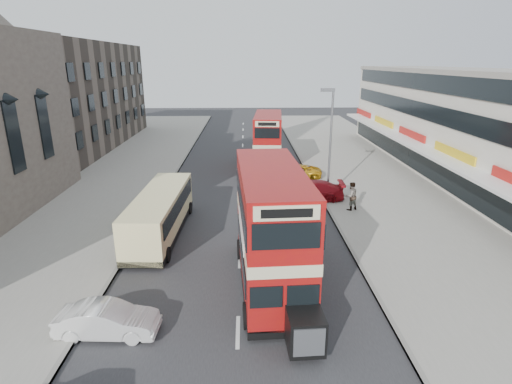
% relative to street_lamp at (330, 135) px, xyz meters
% --- Properties ---
extents(ground, '(160.00, 160.00, 0.00)m').
position_rel_street_lamp_xyz_m(ground, '(-6.52, -18.00, -4.78)').
color(ground, '#28282B').
rests_on(ground, ground).
extents(road_surface, '(12.00, 90.00, 0.01)m').
position_rel_street_lamp_xyz_m(road_surface, '(-6.52, 2.00, -4.78)').
color(road_surface, '#28282B').
rests_on(road_surface, ground).
extents(pavement_right, '(12.00, 90.00, 0.15)m').
position_rel_street_lamp_xyz_m(pavement_right, '(5.48, 2.00, -4.71)').
color(pavement_right, gray).
rests_on(pavement_right, ground).
extents(pavement_left, '(12.00, 90.00, 0.15)m').
position_rel_street_lamp_xyz_m(pavement_left, '(-18.52, 2.00, -4.71)').
color(pavement_left, gray).
rests_on(pavement_left, ground).
extents(kerb_left, '(0.20, 90.00, 0.16)m').
position_rel_street_lamp_xyz_m(kerb_left, '(-12.62, 2.00, -4.71)').
color(kerb_left, gray).
rests_on(kerb_left, ground).
extents(kerb_right, '(0.20, 90.00, 0.16)m').
position_rel_street_lamp_xyz_m(kerb_right, '(-0.42, 2.00, -4.71)').
color(kerb_right, gray).
rests_on(kerb_right, ground).
extents(brick_terrace, '(14.00, 28.00, 12.00)m').
position_rel_street_lamp_xyz_m(brick_terrace, '(-28.52, 20.00, 1.22)').
color(brick_terrace, '#66594C').
rests_on(brick_terrace, ground).
extents(commercial_row, '(9.90, 46.20, 9.30)m').
position_rel_street_lamp_xyz_m(commercial_row, '(13.42, 4.00, -0.09)').
color(commercial_row, beige).
rests_on(commercial_row, ground).
extents(street_lamp, '(1.00, 0.20, 8.12)m').
position_rel_street_lamp_xyz_m(street_lamp, '(0.00, 0.00, 0.00)').
color(street_lamp, slate).
rests_on(street_lamp, ground).
extents(bus_main, '(3.19, 9.79, 5.36)m').
position_rel_street_lamp_xyz_m(bus_main, '(-5.05, -12.55, -1.96)').
color(bus_main, black).
rests_on(bus_main, ground).
extents(bus_second, '(3.10, 9.23, 4.99)m').
position_rel_street_lamp_xyz_m(bus_second, '(-3.99, 9.18, -2.16)').
color(bus_second, black).
rests_on(bus_second, ground).
extents(coach, '(2.65, 9.18, 2.41)m').
position_rel_street_lamp_xyz_m(coach, '(-11.25, -6.69, -3.36)').
color(coach, black).
rests_on(coach, ground).
extents(car_left_front, '(3.88, 1.52, 1.26)m').
position_rel_street_lamp_xyz_m(car_left_front, '(-11.44, -16.00, -4.15)').
color(car_left_front, silver).
rests_on(car_left_front, ground).
extents(car_right_a, '(5.19, 2.30, 1.48)m').
position_rel_street_lamp_xyz_m(car_right_a, '(-1.46, -0.71, -4.04)').
color(car_right_a, '#A21019').
rests_on(car_right_a, ground).
extents(car_right_b, '(4.42, 2.18, 1.21)m').
position_rel_street_lamp_xyz_m(car_right_b, '(-1.67, 5.20, -4.18)').
color(car_right_b, orange).
rests_on(car_right_b, ground).
extents(pedestrian_near, '(0.88, 0.75, 2.00)m').
position_rel_street_lamp_xyz_m(pedestrian_near, '(1.04, -3.16, -3.63)').
color(pedestrian_near, gray).
rests_on(pedestrian_near, pavement_right).
extents(cyclist, '(0.85, 1.84, 1.97)m').
position_rel_street_lamp_xyz_m(cyclist, '(-1.85, 1.49, -4.13)').
color(cyclist, gray).
rests_on(cyclist, ground).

